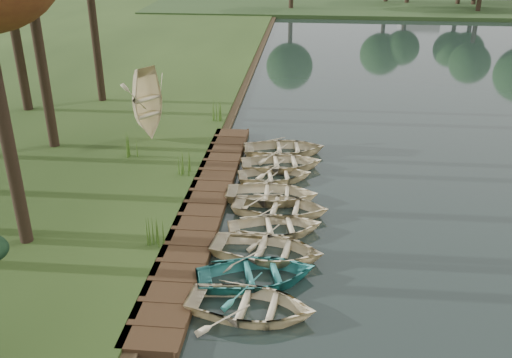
# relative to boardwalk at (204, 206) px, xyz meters

# --- Properties ---
(ground) EXTENTS (300.00, 300.00, 0.00)m
(ground) POSITION_rel_boardwalk_xyz_m (1.60, 0.00, -0.15)
(ground) COLOR #3D2F1D
(boardwalk) EXTENTS (1.60, 16.00, 0.30)m
(boardwalk) POSITION_rel_boardwalk_xyz_m (0.00, 0.00, 0.00)
(boardwalk) COLOR #382515
(boardwalk) RESTS_ON ground
(peninsula) EXTENTS (50.00, 14.00, 0.45)m
(peninsula) POSITION_rel_boardwalk_xyz_m (9.60, 50.00, 0.08)
(peninsula) COLOR #283F1C
(peninsula) RESTS_ON ground
(rowboat_0) EXTENTS (3.84, 2.94, 0.74)m
(rowboat_0) POSITION_rel_boardwalk_xyz_m (2.39, -6.03, 0.27)
(rowboat_0) COLOR beige
(rowboat_0) RESTS_ON water
(rowboat_1) EXTENTS (4.12, 3.42, 0.74)m
(rowboat_1) POSITION_rel_boardwalk_xyz_m (2.42, -4.55, 0.27)
(rowboat_1) COLOR teal
(rowboat_1) RESTS_ON water
(rowboat_2) EXTENTS (3.95, 3.06, 0.75)m
(rowboat_2) POSITION_rel_boardwalk_xyz_m (2.60, -3.14, 0.28)
(rowboat_2) COLOR beige
(rowboat_2) RESTS_ON water
(rowboat_3) EXTENTS (3.67, 2.97, 0.67)m
(rowboat_3) POSITION_rel_boardwalk_xyz_m (2.77, -1.62, 0.24)
(rowboat_3) COLOR beige
(rowboat_3) RESTS_ON water
(rowboat_4) EXTENTS (3.72, 2.82, 0.72)m
(rowboat_4) POSITION_rel_boardwalk_xyz_m (2.85, -0.20, 0.26)
(rowboat_4) COLOR beige
(rowboat_4) RESTS_ON water
(rowboat_5) EXTENTS (3.56, 2.57, 0.73)m
(rowboat_5) POSITION_rel_boardwalk_xyz_m (2.46, 0.85, 0.26)
(rowboat_5) COLOR beige
(rowboat_5) RESTS_ON water
(rowboat_6) EXTENTS (3.39, 2.70, 0.63)m
(rowboat_6) POSITION_rel_boardwalk_xyz_m (2.45, 2.70, 0.21)
(rowboat_6) COLOR beige
(rowboat_6) RESTS_ON water
(rowboat_7) EXTENTS (3.87, 3.07, 0.72)m
(rowboat_7) POSITION_rel_boardwalk_xyz_m (2.66, 3.88, 0.26)
(rowboat_7) COLOR beige
(rowboat_7) RESTS_ON water
(rowboat_8) EXTENTS (4.04, 3.15, 0.76)m
(rowboat_8) POSITION_rel_boardwalk_xyz_m (2.68, 5.53, 0.28)
(rowboat_8) COLOR beige
(rowboat_8) RESTS_ON water
(stored_rowboat) EXTENTS (4.28, 4.01, 0.72)m
(stored_rowboat) POSITION_rel_boardwalk_xyz_m (-3.72, 6.20, 0.51)
(stored_rowboat) COLOR beige
(stored_rowboat) RESTS_ON bank
(reeds_0) EXTENTS (0.60, 0.60, 1.02)m
(reeds_0) POSITION_rel_boardwalk_xyz_m (-1.00, -3.10, 0.66)
(reeds_0) COLOR #3F661E
(reeds_0) RESTS_ON bank
(reeds_1) EXTENTS (0.60, 0.60, 1.04)m
(reeds_1) POSITION_rel_boardwalk_xyz_m (-3.92, 3.94, 0.67)
(reeds_1) COLOR #3F661E
(reeds_1) RESTS_ON bank
(reeds_2) EXTENTS (0.60, 0.60, 0.94)m
(reeds_2) POSITION_rel_boardwalk_xyz_m (-1.28, 2.49, 0.62)
(reeds_2) COLOR #3F661E
(reeds_2) RESTS_ON bank
(reeds_3) EXTENTS (0.60, 0.60, 1.15)m
(reeds_3) POSITION_rel_boardwalk_xyz_m (-1.00, 9.27, 0.72)
(reeds_3) COLOR #3F661E
(reeds_3) RESTS_ON bank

